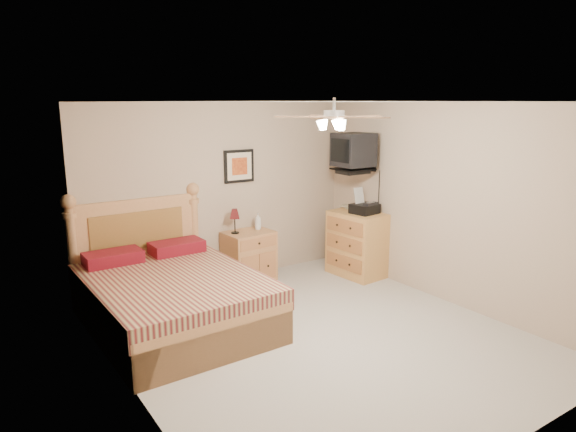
% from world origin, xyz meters
% --- Properties ---
extents(floor, '(4.50, 4.50, 0.00)m').
position_xyz_m(floor, '(0.00, 0.00, 0.00)').
color(floor, '#A69F96').
rests_on(floor, ground).
extents(ceiling, '(4.00, 4.50, 0.04)m').
position_xyz_m(ceiling, '(0.00, 0.00, 2.50)').
color(ceiling, white).
rests_on(ceiling, ground).
extents(wall_back, '(4.00, 0.04, 2.50)m').
position_xyz_m(wall_back, '(0.00, 2.25, 1.25)').
color(wall_back, tan).
rests_on(wall_back, ground).
extents(wall_front, '(4.00, 0.04, 2.50)m').
position_xyz_m(wall_front, '(0.00, -2.25, 1.25)').
color(wall_front, tan).
rests_on(wall_front, ground).
extents(wall_left, '(0.04, 4.50, 2.50)m').
position_xyz_m(wall_left, '(-2.00, 0.00, 1.25)').
color(wall_left, tan).
rests_on(wall_left, ground).
extents(wall_right, '(0.04, 4.50, 2.50)m').
position_xyz_m(wall_right, '(2.00, 0.00, 1.25)').
color(wall_right, tan).
rests_on(wall_right, ground).
extents(bed, '(1.75, 2.27, 1.45)m').
position_xyz_m(bed, '(-1.20, 1.12, 0.72)').
color(bed, tan).
rests_on(bed, ground).
extents(nightstand, '(0.70, 0.54, 0.72)m').
position_xyz_m(nightstand, '(0.28, 2.00, 0.36)').
color(nightstand, '#A07041').
rests_on(nightstand, ground).
extents(table_lamp, '(0.23, 0.23, 0.34)m').
position_xyz_m(table_lamp, '(0.08, 2.04, 0.89)').
color(table_lamp, '#531113').
rests_on(table_lamp, nightstand).
extents(lotion_bottle, '(0.11, 0.11, 0.24)m').
position_xyz_m(lotion_bottle, '(0.46, 2.06, 0.84)').
color(lotion_bottle, silver).
rests_on(lotion_bottle, nightstand).
extents(framed_picture, '(0.46, 0.04, 0.46)m').
position_xyz_m(framed_picture, '(0.27, 2.23, 1.62)').
color(framed_picture, black).
rests_on(framed_picture, wall_back).
extents(dresser, '(0.62, 0.84, 0.94)m').
position_xyz_m(dresser, '(1.73, 1.34, 0.47)').
color(dresser, '#B78B44').
rests_on(dresser, ground).
extents(fax_machine, '(0.39, 0.41, 0.36)m').
position_xyz_m(fax_machine, '(1.75, 1.24, 1.12)').
color(fax_machine, black).
rests_on(fax_machine, dresser).
extents(magazine_lower, '(0.29, 0.35, 0.03)m').
position_xyz_m(magazine_lower, '(1.70, 1.57, 0.96)').
color(magazine_lower, '#BFB298').
rests_on(magazine_lower, dresser).
extents(magazine_upper, '(0.28, 0.30, 0.02)m').
position_xyz_m(magazine_upper, '(1.73, 1.59, 0.98)').
color(magazine_upper, gray).
rests_on(magazine_upper, magazine_lower).
extents(wall_tv, '(0.56, 0.46, 0.58)m').
position_xyz_m(wall_tv, '(1.75, 1.34, 1.81)').
color(wall_tv, black).
rests_on(wall_tv, wall_right).
extents(ceiling_fan, '(1.14, 1.14, 0.28)m').
position_xyz_m(ceiling_fan, '(0.00, -0.20, 2.36)').
color(ceiling_fan, white).
rests_on(ceiling_fan, ceiling).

